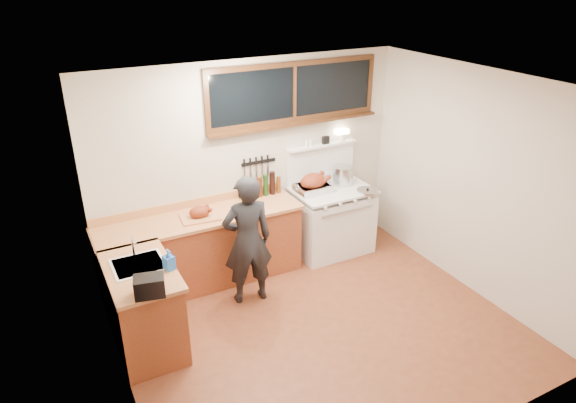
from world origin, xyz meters
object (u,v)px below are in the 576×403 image
cutting_board (200,213)px  roast_turkey (313,184)px  man (248,240)px  vintage_stove (331,218)px

cutting_board → roast_turkey: size_ratio=0.99×
man → vintage_stove: bearing=20.6°
vintage_stove → cutting_board: bearing=-179.8°
vintage_stove → cutting_board: vintage_stove is taller
vintage_stove → man: bearing=-159.4°
man → roast_turkey: size_ratio=3.26×
vintage_stove → man: 1.58m
man → roast_turkey: man is taller
vintage_stove → roast_turkey: vintage_stove is taller
man → cutting_board: (-0.35, 0.54, 0.18)m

